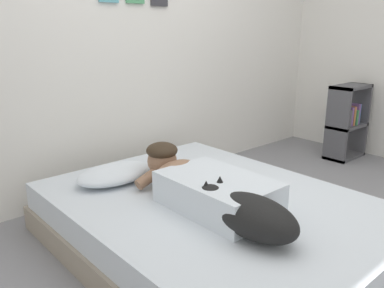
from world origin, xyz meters
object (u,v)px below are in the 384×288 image
(cell_phone, at_px, (227,218))
(bookshelf, at_px, (347,120))
(bed, at_px, (213,224))
(person_lying, at_px, (200,183))
(dog, at_px, (248,214))
(coffee_cup, at_px, (202,165))
(pillow, at_px, (115,174))

(cell_phone, relative_size, bookshelf, 0.19)
(bed, height_order, person_lying, person_lying)
(dog, bearing_deg, cell_phone, 77.43)
(person_lying, height_order, coffee_cup, person_lying)
(bed, bearing_deg, person_lying, 151.40)
(pillow, bearing_deg, bed, -65.00)
(pillow, xyz_separation_m, coffee_cup, (0.58, -0.21, -0.02))
(coffee_cup, xyz_separation_m, bookshelf, (1.98, -0.03, 0.03))
(cell_phone, bearing_deg, coffee_cup, 56.87)
(pillow, height_order, dog, dog)
(bed, relative_size, person_lying, 2.20)
(person_lying, relative_size, bookshelf, 1.23)
(person_lying, relative_size, cell_phone, 6.57)
(bed, xyz_separation_m, person_lying, (-0.07, 0.04, 0.27))
(coffee_cup, distance_m, cell_phone, 0.76)
(cell_phone, bearing_deg, bed, 61.06)
(person_lying, bearing_deg, bookshelf, 8.13)
(dog, bearing_deg, bookshelf, 17.68)
(pillow, bearing_deg, dog, -83.19)
(person_lying, xyz_separation_m, dog, (-0.10, -0.44, -0.00))
(bed, relative_size, pillow, 3.89)
(cell_phone, bearing_deg, person_lying, 77.86)
(cell_phone, bearing_deg, dog, -102.57)
(coffee_cup, distance_m, bookshelf, 1.98)
(dog, relative_size, cell_phone, 4.11)
(coffee_cup, bearing_deg, bookshelf, -0.93)
(bed, distance_m, cell_phone, 0.31)
(pillow, relative_size, coffee_cup, 4.16)
(person_lying, bearing_deg, dog, -102.31)
(bed, height_order, coffee_cup, coffee_cup)
(pillow, relative_size, bookshelf, 0.69)
(person_lying, height_order, bookshelf, bookshelf)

